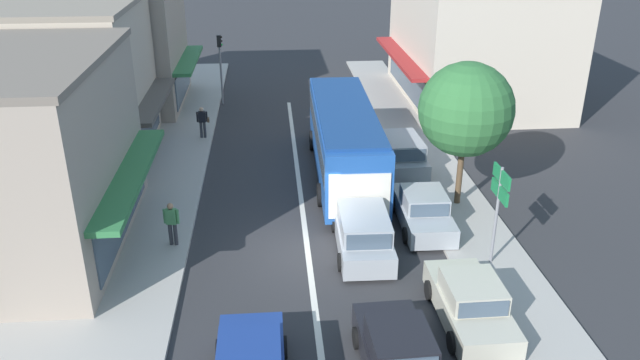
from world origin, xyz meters
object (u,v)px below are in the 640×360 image
(wagon_adjacent_lane_trail, at_px, (363,232))
(directional_road_sign, at_px, (499,193))
(parked_wagon_kerb_third, at_px, (400,153))
(pedestrian_with_handbag_near, at_px, (203,120))
(sedan_queue_gap_filler, at_px, (399,356))
(traffic_light_downstreet, at_px, (220,58))
(pedestrian_browsing_midblock, at_px, (172,221))
(city_bus, at_px, (345,136))
(street_tree_right, at_px, (466,110))
(parked_sedan_kerb_second, at_px, (423,211))
(parked_sedan_kerb_front, at_px, (470,304))

(wagon_adjacent_lane_trail, distance_m, directional_road_sign, 4.83)
(parked_wagon_kerb_third, xyz_separation_m, pedestrian_with_handbag_near, (-9.38, 4.51, 0.32))
(sedan_queue_gap_filler, relative_size, traffic_light_downstreet, 1.01)
(pedestrian_with_handbag_near, xyz_separation_m, pedestrian_browsing_midblock, (-0.10, -11.07, -0.00))
(city_bus, height_order, pedestrian_browsing_midblock, city_bus)
(wagon_adjacent_lane_trail, bearing_deg, city_bus, 88.83)
(city_bus, height_order, wagon_adjacent_lane_trail, city_bus)
(wagon_adjacent_lane_trail, bearing_deg, parked_wagon_kerb_third, 68.97)
(city_bus, distance_m, street_tree_right, 5.83)
(parked_wagon_kerb_third, height_order, pedestrian_with_handbag_near, pedestrian_with_handbag_near)
(traffic_light_downstreet, distance_m, street_tree_right, 18.04)
(city_bus, bearing_deg, pedestrian_browsing_midblock, -139.18)
(sedan_queue_gap_filler, xyz_separation_m, parked_sedan_kerb_second, (2.55, 8.07, 0.00))
(parked_sedan_kerb_second, bearing_deg, pedestrian_with_handbag_near, 131.75)
(parked_sedan_kerb_front, bearing_deg, city_bus, 102.24)
(wagon_adjacent_lane_trail, bearing_deg, parked_sedan_kerb_second, 32.70)
(parked_sedan_kerb_front, bearing_deg, wagon_adjacent_lane_trail, 120.08)
(sedan_queue_gap_filler, height_order, street_tree_right, street_tree_right)
(directional_road_sign, height_order, pedestrian_with_handbag_near, directional_road_sign)
(parked_sedan_kerb_second, height_order, directional_road_sign, directional_road_sign)
(sedan_queue_gap_filler, distance_m, directional_road_sign, 6.98)
(pedestrian_with_handbag_near, relative_size, pedestrian_browsing_midblock, 1.00)
(parked_sedan_kerb_front, relative_size, directional_road_sign, 1.17)
(wagon_adjacent_lane_trail, relative_size, pedestrian_browsing_midblock, 2.79)
(city_bus, height_order, street_tree_right, street_tree_right)
(parked_sedan_kerb_front, bearing_deg, sedan_queue_gap_filler, -140.41)
(pedestrian_with_handbag_near, bearing_deg, city_bus, -37.77)
(sedan_queue_gap_filler, height_order, traffic_light_downstreet, traffic_light_downstreet)
(wagon_adjacent_lane_trail, relative_size, sedan_queue_gap_filler, 1.07)
(traffic_light_downstreet, xyz_separation_m, street_tree_right, (10.31, -14.75, 1.21))
(wagon_adjacent_lane_trail, relative_size, street_tree_right, 0.77)
(city_bus, bearing_deg, sedan_queue_gap_filler, -90.63)
(wagon_adjacent_lane_trail, bearing_deg, parked_sedan_kerb_front, -59.92)
(city_bus, xyz_separation_m, sedan_queue_gap_filler, (-0.14, -13.08, -1.22))
(sedan_queue_gap_filler, xyz_separation_m, parked_wagon_kerb_third, (2.82, 13.76, 0.08))
(wagon_adjacent_lane_trail, bearing_deg, pedestrian_with_handbag_near, 119.04)
(parked_sedan_kerb_front, bearing_deg, traffic_light_downstreet, 110.70)
(street_tree_right, distance_m, pedestrian_with_handbag_near, 14.20)
(parked_wagon_kerb_third, relative_size, pedestrian_browsing_midblock, 2.79)
(parked_wagon_kerb_third, xyz_separation_m, street_tree_right, (1.56, -4.03, 3.32))
(directional_road_sign, xyz_separation_m, street_tree_right, (0.15, 4.58, 1.36))
(sedan_queue_gap_filler, bearing_deg, parked_wagon_kerb_third, 78.41)
(traffic_light_downstreet, distance_m, pedestrian_with_handbag_near, 6.49)
(pedestrian_with_handbag_near, bearing_deg, parked_sedan_kerb_second, -48.25)
(city_bus, height_order, parked_sedan_kerb_front, city_bus)
(parked_sedan_kerb_second, relative_size, pedestrian_with_handbag_near, 2.60)
(parked_sedan_kerb_second, bearing_deg, parked_sedan_kerb_front, -90.16)
(city_bus, height_order, parked_sedan_kerb_second, city_bus)
(parked_sedan_kerb_front, bearing_deg, parked_sedan_kerb_second, 89.84)
(traffic_light_downstreet, relative_size, pedestrian_browsing_midblock, 2.58)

